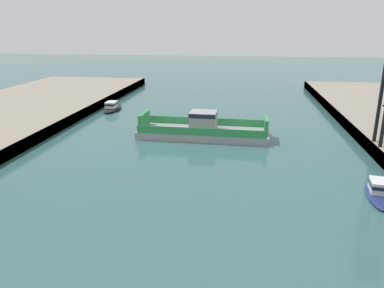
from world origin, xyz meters
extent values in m
cube|color=#939399|center=(0.32, 39.11, 0.55)|extent=(19.07, 6.84, 1.10)
cube|color=#2D8947|center=(0.42, 42.16, 1.65)|extent=(18.12, 0.70, 1.10)
cube|color=#2D8947|center=(0.22, 36.05, 1.65)|extent=(18.12, 0.70, 1.10)
cube|color=#939399|center=(0.32, 39.11, 2.47)|extent=(3.88, 3.55, 2.75)
cube|color=black|center=(0.32, 39.11, 3.50)|extent=(3.92, 3.59, 0.60)
cube|color=#2D8947|center=(9.25, 38.82, 2.20)|extent=(0.64, 4.38, 2.20)
cube|color=#2D8947|center=(-8.62, 39.39, 2.20)|extent=(0.64, 4.38, 2.20)
ellipsoid|color=navy|center=(18.92, 21.40, 0.18)|extent=(2.83, 6.82, 0.37)
cube|color=silver|center=(18.99, 21.90, 0.95)|extent=(1.66, 2.48, 1.16)
cube|color=black|center=(18.99, 21.90, 1.09)|extent=(1.71, 2.55, 0.35)
ellipsoid|color=black|center=(-19.25, 55.32, 0.30)|extent=(3.04, 7.85, 0.60)
cube|color=silver|center=(-19.23, 54.74, 1.18)|extent=(2.00, 2.79, 1.17)
cube|color=black|center=(-19.23, 54.74, 1.33)|extent=(2.06, 2.87, 0.35)
cylinder|color=black|center=(22.57, 34.93, 8.48)|extent=(0.44, 0.44, 13.76)
camera|label=1|loc=(5.87, -12.88, 15.46)|focal=34.74mm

